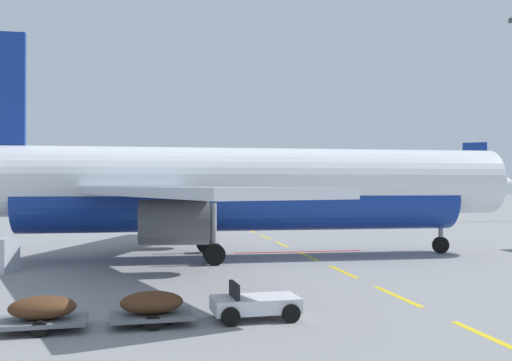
# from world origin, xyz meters

# --- Properties ---
(ground) EXTENTS (400.00, 400.00, 0.00)m
(ground) POSITION_xyz_m (40.00, 40.00, 0.00)
(ground) COLOR gray
(apron_paint_markings) EXTENTS (8.00, 97.74, 0.01)m
(apron_paint_markings) POSITION_xyz_m (18.00, 38.51, 0.00)
(apron_paint_markings) COLOR yellow
(apron_paint_markings) RESTS_ON ground
(airliner_foreground) EXTENTS (34.68, 34.63, 12.20)m
(airliner_foreground) POSITION_xyz_m (13.74, 19.88, 3.95)
(airliner_foreground) COLOR white
(airliner_foreground) RESTS_ON ground
(airliner_far_center) EXTENTS (33.00, 30.69, 12.70)m
(airliner_far_center) POSITION_xyz_m (61.11, 100.47, 4.11)
(airliner_far_center) COLOR white
(airliner_far_center) RESTS_ON ground
(baggage_train) EXTENTS (11.67, 2.21, 1.14)m
(baggage_train) POSITION_xyz_m (7.67, 4.71, 0.53)
(baggage_train) COLOR silver
(baggage_train) RESTS_ON ground
(terminal_satellite) EXTENTS (97.79, 20.21, 12.75)m
(terminal_satellite) POSITION_xyz_m (43.60, 132.96, 5.59)
(terminal_satellite) COLOR gray
(terminal_satellite) RESTS_ON ground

